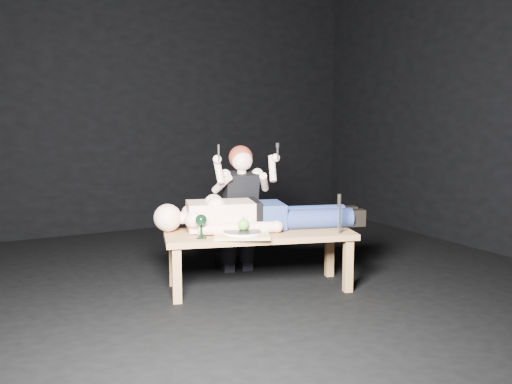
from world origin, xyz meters
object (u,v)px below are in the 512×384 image
Objects in this scene: table at (259,260)px; kneeling_woman at (238,207)px; lying_man at (261,211)px; serving_tray at (242,235)px; carving_knife at (339,214)px; goblet at (201,226)px.

kneeling_woman is at bearing 98.52° from table.
table is 0.38m from lying_man.
kneeling_woman is 0.67m from serving_tray.
kneeling_woman is 0.95m from carving_knife.
lying_man reaches higher than table.
carving_knife is at bearing -53.55° from kneeling_woman.
carving_knife is (0.98, -0.33, 0.06)m from goblet.
table is at bearing 27.70° from serving_tray.
kneeling_woman is at bearing 133.16° from carving_knife.
goblet is at bearing -127.53° from kneeling_woman.
goblet is 0.59× the size of carving_knife.
lying_man is 0.62m from carving_knife.
kneeling_woman is (0.06, 0.50, 0.33)m from table.
table is 4.77× the size of carving_knife.
lying_man is at bearing 11.99° from goblet.
goblet is at bearing -162.42° from table.
serving_tray is at bearing 177.02° from carving_knife.
kneeling_woman is 2.79× the size of serving_tray.
goblet is at bearing 162.37° from serving_tray.
serving_tray is (-0.20, -0.10, 0.24)m from table.
lying_man is at bearing 69.52° from table.
lying_man is at bearing 149.31° from carving_knife.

